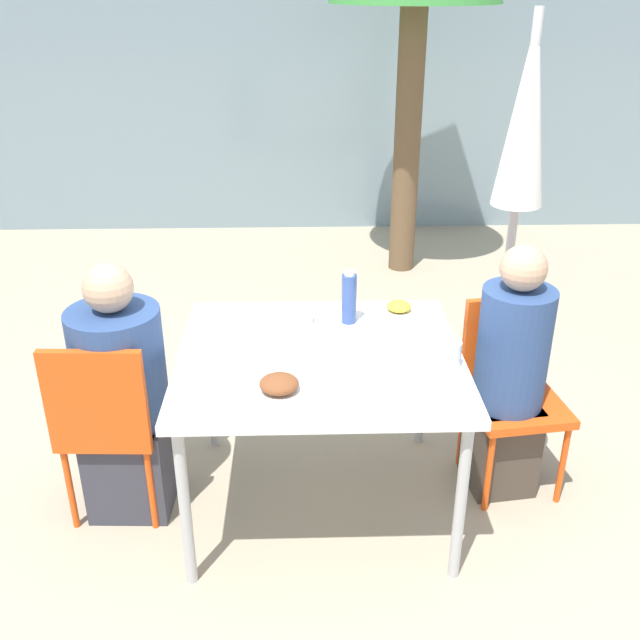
# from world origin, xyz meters

# --- Properties ---
(ground_plane) EXTENTS (24.00, 24.00, 0.00)m
(ground_plane) POSITION_xyz_m (0.00, 0.00, 0.00)
(ground_plane) COLOR tan
(building_facade) EXTENTS (10.00, 0.20, 3.00)m
(building_facade) POSITION_xyz_m (0.00, 4.01, 1.50)
(building_facade) COLOR gray
(building_facade) RESTS_ON ground
(dining_table) EXTENTS (1.15, 1.02, 0.76)m
(dining_table) POSITION_xyz_m (0.00, 0.00, 0.70)
(dining_table) COLOR white
(dining_table) RESTS_ON ground
(chair_left) EXTENTS (0.42, 0.42, 0.86)m
(chair_left) POSITION_xyz_m (-0.88, -0.05, 0.50)
(chair_left) COLOR #E54C14
(chair_left) RESTS_ON ground
(person_left) EXTENTS (0.38, 0.38, 1.14)m
(person_left) POSITION_xyz_m (-0.82, 0.03, 0.53)
(person_left) COLOR #383842
(person_left) RESTS_ON ground
(chair_right) EXTENTS (0.45, 0.45, 0.86)m
(chair_right) POSITION_xyz_m (0.86, 0.20, 0.50)
(chair_right) COLOR #E54C14
(chair_right) RESTS_ON ground
(person_right) EXTENTS (0.31, 0.31, 1.17)m
(person_right) POSITION_xyz_m (0.82, 0.11, 0.56)
(person_right) COLOR #473D33
(person_right) RESTS_ON ground
(closed_umbrella) EXTENTS (0.36, 0.36, 2.02)m
(closed_umbrella) POSITION_xyz_m (0.95, 0.73, 1.38)
(closed_umbrella) COLOR #333333
(closed_umbrella) RESTS_ON ground
(plate_0) EXTENTS (0.20, 0.20, 0.06)m
(plate_0) POSITION_xyz_m (0.37, 0.37, 0.78)
(plate_0) COLOR white
(plate_0) RESTS_ON dining_table
(plate_1) EXTENTS (0.26, 0.26, 0.07)m
(plate_1) POSITION_xyz_m (-0.16, -0.31, 0.78)
(plate_1) COLOR white
(plate_1) RESTS_ON dining_table
(bottle) EXTENTS (0.06, 0.06, 0.24)m
(bottle) POSITION_xyz_m (0.13, 0.29, 0.87)
(bottle) COLOR #334C8E
(bottle) RESTS_ON dining_table
(drinking_cup) EXTENTS (0.08, 0.08, 0.10)m
(drinking_cup) POSITION_xyz_m (0.51, -0.12, 0.81)
(drinking_cup) COLOR silver
(drinking_cup) RESTS_ON dining_table
(salad_bowl) EXTENTS (0.18, 0.18, 0.05)m
(salad_bowl) POSITION_xyz_m (-0.11, 0.30, 0.78)
(salad_bowl) COLOR white
(salad_bowl) RESTS_ON dining_table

